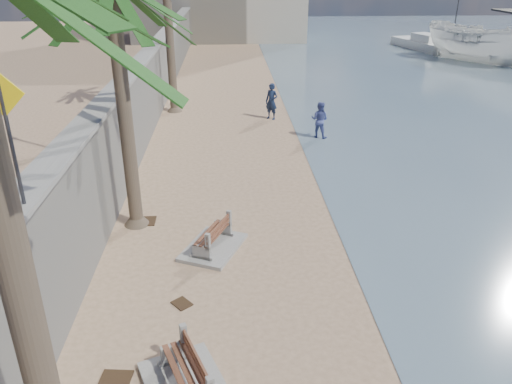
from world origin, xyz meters
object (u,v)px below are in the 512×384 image
bench_near (186,377)px  sailboat_west (453,35)px  person_b (320,118)px  boat_cruiser (483,41)px  yacht_far (420,45)px  person_a (272,99)px  bench_far (213,238)px

bench_near → sailboat_west: bearing=62.0°
person_b → sailboat_west: (21.03, 34.04, -0.62)m
boat_cruiser → yacht_far: size_ratio=0.60×
boat_cruiser → person_a: bearing=-176.5°
boat_cruiser → sailboat_west: size_ratio=0.43×
person_a → sailboat_west: size_ratio=0.21×
bench_far → boat_cruiser: bearing=53.1°
bench_near → bench_far: (0.39, 5.31, -0.02)m
person_a → yacht_far: bearing=90.3°
person_b → yacht_far: 30.06m
person_a → boat_cruiser: (18.69, 15.44, 0.71)m
bench_far → person_a: bearing=77.9°
person_b → sailboat_west: sailboat_west is taller
bench_near → yacht_far: yacht_far is taller
bench_near → person_b: size_ratio=1.32×
bench_far → sailboat_west: sailboat_west is taller
bench_near → boat_cruiser: 40.42m
person_a → sailboat_west: sailboat_west is taller
sailboat_west → person_b: bearing=-121.7°
person_b → yacht_far: bearing=-90.4°
bench_near → person_a: person_a is taller
bench_near → boat_cruiser: size_ratio=0.57×
person_b → bench_far: bearing=92.6°
person_b → sailboat_west: 40.01m
bench_far → person_b: person_b is taller
bench_near → boat_cruiser: bearing=57.2°
bench_far → sailboat_west: size_ratio=0.24×
person_b → boat_cruiser: boat_cruiser is taller
bench_far → person_a: 13.52m
person_b → yacht_far: (14.46, 26.34, -0.60)m
person_b → bench_near: bearing=99.6°
bench_far → person_b: 11.11m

